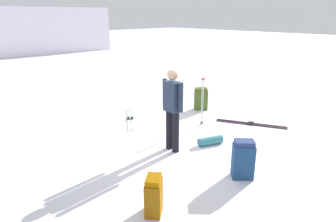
{
  "coord_description": "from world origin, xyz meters",
  "views": [
    {
      "loc": [
        -4.27,
        -4.37,
        2.7
      ],
      "look_at": [
        0.0,
        0.0,
        0.7
      ],
      "focal_mm": 31.85,
      "sensor_mm": 36.0,
      "label": 1
    }
  ],
  "objects_px": {
    "backpack_large_dark": "(154,196)",
    "backpack_small_spare": "(243,160)",
    "ski_pair_near": "(130,119)",
    "ski_poles_planted_near": "(202,99)",
    "skier_standing": "(173,106)",
    "backpack_bright": "(201,99)",
    "sleeping_mat_rolled": "(210,141)",
    "ski_pair_far": "(251,124)"
  },
  "relations": [
    {
      "from": "backpack_large_dark",
      "to": "backpack_small_spare",
      "type": "distance_m",
      "value": 1.78
    },
    {
      "from": "ski_pair_near",
      "to": "backpack_large_dark",
      "type": "relative_size",
      "value": 2.59
    },
    {
      "from": "backpack_large_dark",
      "to": "ski_poles_planted_near",
      "type": "height_order",
      "value": "ski_poles_planted_near"
    },
    {
      "from": "skier_standing",
      "to": "ski_pair_near",
      "type": "xyz_separation_m",
      "value": [
        0.52,
        2.12,
        -0.94
      ]
    },
    {
      "from": "ski_pair_near",
      "to": "backpack_large_dark",
      "type": "height_order",
      "value": "backpack_large_dark"
    },
    {
      "from": "backpack_large_dark",
      "to": "ski_pair_near",
      "type": "bearing_deg",
      "value": 57.34
    },
    {
      "from": "backpack_bright",
      "to": "sleeping_mat_rolled",
      "type": "relative_size",
      "value": 1.19
    },
    {
      "from": "ski_pair_far",
      "to": "backpack_bright",
      "type": "xyz_separation_m",
      "value": [
        0.04,
        1.7,
        0.31
      ]
    },
    {
      "from": "ski_pair_near",
      "to": "sleeping_mat_rolled",
      "type": "height_order",
      "value": "sleeping_mat_rolled"
    },
    {
      "from": "ski_pair_near",
      "to": "backpack_small_spare",
      "type": "xyz_separation_m",
      "value": [
        -0.43,
        -3.73,
        0.32
      ]
    },
    {
      "from": "skier_standing",
      "to": "ski_pair_near",
      "type": "relative_size",
      "value": 1.14
    },
    {
      "from": "skier_standing",
      "to": "backpack_small_spare",
      "type": "distance_m",
      "value": 1.73
    },
    {
      "from": "ski_pair_near",
      "to": "backpack_small_spare",
      "type": "relative_size",
      "value": 2.18
    },
    {
      "from": "ski_poles_planted_near",
      "to": "backpack_small_spare",
      "type": "bearing_deg",
      "value": -124.9
    },
    {
      "from": "skier_standing",
      "to": "ski_poles_planted_near",
      "type": "distance_m",
      "value": 1.68
    },
    {
      "from": "ski_pair_far",
      "to": "sleeping_mat_rolled",
      "type": "xyz_separation_m",
      "value": [
        -1.74,
        -0.04,
        0.08
      ]
    },
    {
      "from": "ski_pair_far",
      "to": "backpack_bright",
      "type": "bearing_deg",
      "value": 88.77
    },
    {
      "from": "ski_pair_near",
      "to": "backpack_large_dark",
      "type": "distance_m",
      "value": 4.04
    },
    {
      "from": "ski_pair_far",
      "to": "backpack_bright",
      "type": "height_order",
      "value": "backpack_bright"
    },
    {
      "from": "backpack_large_dark",
      "to": "backpack_bright",
      "type": "relative_size",
      "value": 0.88
    },
    {
      "from": "ski_pair_near",
      "to": "backpack_bright",
      "type": "distance_m",
      "value": 2.18
    },
    {
      "from": "skier_standing",
      "to": "ski_poles_planted_near",
      "type": "relative_size",
      "value": 1.4
    },
    {
      "from": "ski_pair_near",
      "to": "backpack_bright",
      "type": "bearing_deg",
      "value": -20.5
    },
    {
      "from": "backpack_bright",
      "to": "backpack_small_spare",
      "type": "xyz_separation_m",
      "value": [
        -2.46,
        -2.97,
        0.02
      ]
    },
    {
      "from": "skier_standing",
      "to": "sleeping_mat_rolled",
      "type": "distance_m",
      "value": 1.22
    },
    {
      "from": "skier_standing",
      "to": "backpack_small_spare",
      "type": "bearing_deg",
      "value": -86.69
    },
    {
      "from": "ski_pair_near",
      "to": "backpack_small_spare",
      "type": "distance_m",
      "value": 3.76
    },
    {
      "from": "backpack_small_spare",
      "to": "backpack_bright",
      "type": "bearing_deg",
      "value": 50.4
    },
    {
      "from": "sleeping_mat_rolled",
      "to": "skier_standing",
      "type": "bearing_deg",
      "value": 153.14
    },
    {
      "from": "skier_standing",
      "to": "backpack_bright",
      "type": "xyz_separation_m",
      "value": [
        2.55,
        1.36,
        -0.63
      ]
    },
    {
      "from": "backpack_bright",
      "to": "backpack_small_spare",
      "type": "bearing_deg",
      "value": -129.6
    },
    {
      "from": "ski_pair_far",
      "to": "sleeping_mat_rolled",
      "type": "height_order",
      "value": "sleeping_mat_rolled"
    },
    {
      "from": "backpack_large_dark",
      "to": "skier_standing",
      "type": "bearing_deg",
      "value": 37.71
    },
    {
      "from": "backpack_small_spare",
      "to": "ski_poles_planted_near",
      "type": "relative_size",
      "value": 0.56
    },
    {
      "from": "ski_pair_near",
      "to": "ski_pair_far",
      "type": "bearing_deg",
      "value": -51.06
    },
    {
      "from": "ski_pair_far",
      "to": "backpack_large_dark",
      "type": "bearing_deg",
      "value": -167.41
    },
    {
      "from": "backpack_bright",
      "to": "ski_poles_planted_near",
      "type": "distance_m",
      "value": 1.34
    },
    {
      "from": "ski_pair_far",
      "to": "backpack_large_dark",
      "type": "distance_m",
      "value": 4.27
    },
    {
      "from": "backpack_small_spare",
      "to": "backpack_large_dark",
      "type": "bearing_deg",
      "value": 169.14
    },
    {
      "from": "backpack_large_dark",
      "to": "backpack_bright",
      "type": "distance_m",
      "value": 4.96
    },
    {
      "from": "skier_standing",
      "to": "backpack_bright",
      "type": "height_order",
      "value": "skier_standing"
    },
    {
      "from": "sleeping_mat_rolled",
      "to": "ski_poles_planted_near",
      "type": "bearing_deg",
      "value": 48.38
    }
  ]
}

